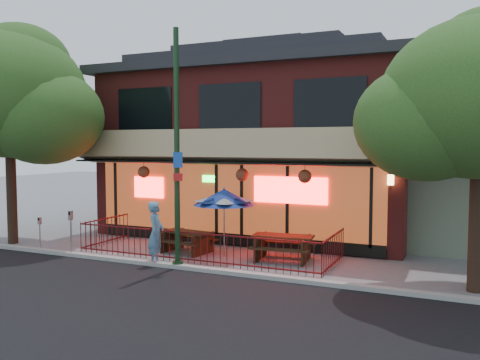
% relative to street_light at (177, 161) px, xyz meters
% --- Properties ---
extents(ground, '(80.00, 80.00, 0.00)m').
position_rel_street_light_xyz_m(ground, '(-0.00, 0.40, -3.15)').
color(ground, gray).
rests_on(ground, ground).
extents(asphalt_street, '(80.00, 11.00, 0.00)m').
position_rel_street_light_xyz_m(asphalt_street, '(-0.00, -5.60, -3.15)').
color(asphalt_street, black).
rests_on(asphalt_street, ground).
extents(curb, '(80.00, 0.25, 0.12)m').
position_rel_street_light_xyz_m(curb, '(-0.00, -0.10, -3.09)').
color(curb, '#999993').
rests_on(curb, ground).
extents(restaurant_building, '(12.96, 9.49, 8.05)m').
position_rel_street_light_xyz_m(restaurant_building, '(-0.00, 7.51, 0.98)').
color(restaurant_building, maroon).
rests_on(restaurant_building, ground).
extents(patio_fence, '(8.44, 2.62, 1.00)m').
position_rel_street_light_xyz_m(patio_fence, '(-0.00, 0.91, -2.52)').
color(patio_fence, '#4F1112').
rests_on(patio_fence, ground).
extents(street_light, '(0.43, 0.32, 7.00)m').
position_rel_street_light_xyz_m(street_light, '(0.00, 0.00, 0.00)').
color(street_light, '#16331A').
rests_on(street_light, ground).
extents(street_tree_left, '(5.60, 5.60, 8.05)m').
position_rel_street_light_xyz_m(street_tree_left, '(-7.46, 0.79, 2.52)').
color(street_tree_left, '#332719').
rests_on(street_tree_left, ground).
extents(picnic_table_left, '(1.86, 1.52, 0.72)m').
position_rel_street_light_xyz_m(picnic_table_left, '(-0.80, 1.94, -2.67)').
color(picnic_table_left, '#302111').
rests_on(picnic_table_left, ground).
extents(picnic_table_right, '(2.03, 1.64, 0.80)m').
position_rel_street_light_xyz_m(picnic_table_right, '(2.54, 2.12, -2.62)').
color(picnic_table_right, '#322411').
rests_on(picnic_table_right, ground).
extents(patio_umbrella, '(1.99, 2.00, 2.28)m').
position_rel_street_light_xyz_m(patio_umbrella, '(0.60, 1.91, -1.20)').
color(patio_umbrella, gray).
rests_on(patio_umbrella, ground).
extents(pedestrian, '(0.66, 0.81, 1.93)m').
position_rel_street_light_xyz_m(pedestrian, '(-0.80, 0.05, -2.18)').
color(pedestrian, '#5485A8').
rests_on(pedestrian, ground).
extents(parking_meter_near, '(0.15, 0.14, 1.49)m').
position_rel_street_light_xyz_m(parking_meter_near, '(-4.00, -0.08, -2.14)').
color(parking_meter_near, '#9A9DA3').
rests_on(parking_meter_near, ground).
extents(parking_meter_far, '(0.11, 0.10, 1.18)m').
position_rel_street_light_xyz_m(parking_meter_far, '(-5.44, 0.00, -2.35)').
color(parking_meter_far, '#9EA1A6').
rests_on(parking_meter_far, ground).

